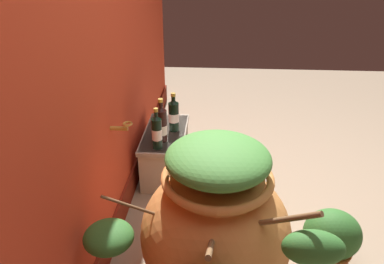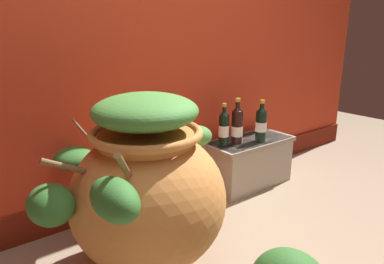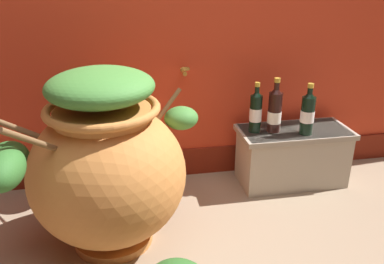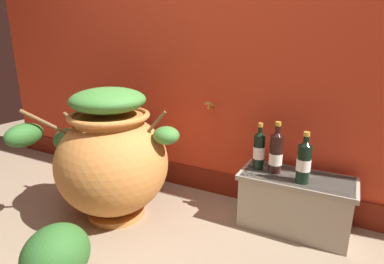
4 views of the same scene
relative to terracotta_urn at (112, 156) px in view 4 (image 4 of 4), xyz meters
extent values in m
cube|color=red|center=(0.42, 0.70, 0.88)|extent=(4.40, 0.20, 2.60)
cube|color=maroon|center=(0.42, 0.59, -0.33)|extent=(4.40, 0.02, 0.18)
cylinder|color=#B28433|center=(0.45, 0.55, 0.27)|extent=(0.02, 0.10, 0.02)
torus|color=#B28433|center=(0.45, 0.50, 0.30)|extent=(0.06, 0.06, 0.01)
cylinder|color=#CC7F3D|center=(0.01, 0.00, -0.40)|extent=(0.38, 0.38, 0.04)
ellipsoid|color=#CC7F3D|center=(0.01, 0.00, -0.05)|extent=(0.72, 0.72, 0.66)
cylinder|color=#CC7F3D|center=(0.01, 0.00, 0.22)|extent=(0.42, 0.42, 0.09)
torus|color=#CC7F3D|center=(0.01, 0.00, 0.27)|extent=(0.50, 0.50, 0.04)
cylinder|color=brown|center=(-0.32, 0.02, 0.18)|extent=(0.24, 0.04, 0.13)
ellipsoid|color=#2D6628|center=(-0.41, 0.02, 0.04)|extent=(0.18, 0.22, 0.16)
cylinder|color=brown|center=(-0.23, -0.27, 0.25)|extent=(0.17, 0.22, 0.21)
ellipsoid|color=#2D6628|center=(-0.31, -0.36, 0.19)|extent=(0.13, 0.23, 0.13)
cylinder|color=brown|center=(0.30, 0.07, 0.24)|extent=(0.14, 0.05, 0.16)
ellipsoid|color=#428438|center=(0.37, 0.09, 0.16)|extent=(0.16, 0.15, 0.11)
cylinder|color=brown|center=(-0.12, 0.34, 0.18)|extent=(0.08, 0.28, 0.17)
ellipsoid|color=#2D6628|center=(-0.16, 0.46, 0.05)|extent=(0.21, 0.22, 0.12)
ellipsoid|color=#428438|center=(0.01, 0.00, 0.36)|extent=(0.46, 0.46, 0.15)
cube|color=#B2A893|center=(1.09, 0.39, -0.24)|extent=(0.63, 0.30, 0.35)
cube|color=#A09785|center=(1.09, 0.39, -0.08)|extent=(0.67, 0.31, 0.03)
cylinder|color=black|center=(0.96, 0.39, 0.05)|extent=(0.08, 0.08, 0.23)
cone|color=black|center=(0.96, 0.39, 0.18)|extent=(0.08, 0.08, 0.04)
cylinder|color=black|center=(0.96, 0.39, 0.21)|extent=(0.03, 0.03, 0.09)
cylinder|color=#B7932D|center=(0.96, 0.39, 0.24)|extent=(0.03, 0.03, 0.02)
cylinder|color=white|center=(0.96, 0.39, 0.02)|extent=(0.08, 0.08, 0.07)
cylinder|color=black|center=(1.13, 0.32, 0.04)|extent=(0.08, 0.08, 0.22)
cone|color=black|center=(1.13, 0.32, 0.16)|extent=(0.08, 0.08, 0.04)
cylinder|color=black|center=(1.13, 0.32, 0.19)|extent=(0.03, 0.03, 0.08)
cylinder|color=#B7932D|center=(1.13, 0.32, 0.22)|extent=(0.03, 0.03, 0.02)
cylinder|color=silver|center=(1.13, 0.32, 0.04)|extent=(0.08, 0.08, 0.07)
cylinder|color=black|center=(0.85, 0.41, 0.04)|extent=(0.07, 0.07, 0.22)
cone|color=black|center=(0.85, 0.41, 0.16)|extent=(0.07, 0.07, 0.04)
cylinder|color=black|center=(0.85, 0.41, 0.19)|extent=(0.03, 0.03, 0.08)
cylinder|color=#B7932D|center=(0.85, 0.41, 0.22)|extent=(0.03, 0.03, 0.02)
cylinder|color=silver|center=(0.85, 0.41, 0.04)|extent=(0.07, 0.07, 0.08)
ellipsoid|color=#2D6628|center=(0.23, -0.64, -0.22)|extent=(0.28, 0.31, 0.27)
camera|label=1|loc=(-1.34, 0.02, 1.17)|focal=34.12mm
camera|label=2|loc=(-0.73, -1.29, 0.70)|focal=32.89mm
camera|label=3|loc=(0.10, -1.66, 0.83)|focal=37.31mm
camera|label=4|loc=(1.32, -1.39, 0.69)|focal=28.45mm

